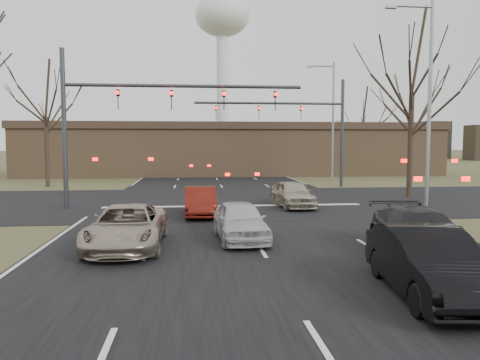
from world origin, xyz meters
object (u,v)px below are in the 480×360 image
Objects in this scene: mast_arm_near at (130,108)px; car_silver_suv at (127,227)px; streetlight_right_near at (426,95)px; car_red_ahead at (200,201)px; car_charcoal_sedan at (420,234)px; car_white_sedan at (240,221)px; water_tower at (222,25)px; mast_arm_far at (305,120)px; car_black_hatch at (429,263)px; streetlight_right_far at (331,115)px; building at (232,149)px; car_silver_ahead at (293,194)px.

mast_arm_near is 10.35m from car_silver_suv.
streetlight_right_near is at bearing 26.36° from car_silver_suv.
mast_arm_near is 3.03× the size of car_red_ahead.
car_white_sedan is at bearing 155.10° from car_charcoal_sedan.
mast_arm_near is (-11.23, -107.00, -30.40)m from water_tower.
car_black_hatch is at bearing -97.35° from mast_arm_far.
streetlight_right_near is at bearing -1.22° from car_red_ahead.
car_black_hatch is (-6.32, -28.69, -4.84)m from streetlight_right_far.
car_black_hatch is (-5.82, -11.69, -4.84)m from streetlight_right_near.
mast_arm_far is (4.18, -15.00, 2.35)m from building.
car_silver_ahead is at bearing 95.65° from car_black_hatch.
car_silver_suv is 1.24× the size of car_white_sedan.
mast_arm_near reaches higher than car_black_hatch.
car_red_ahead is 0.98× the size of car_silver_ahead.
car_silver_suv is at bearing -170.97° from car_white_sedan.
water_tower is at bearing 84.83° from car_red_ahead.
water_tower is 113.16m from car_silver_ahead.
streetlight_right_far is at bearing 85.04° from car_charcoal_sedan.
water_tower is 123.43m from car_charcoal_sedan.
car_silver_suv is 11.27m from car_silver_ahead.
mast_arm_far is 13.28m from streetlight_right_near.
streetlight_right_far is (3.32, -93.00, -29.88)m from water_tower.
building is at bearing 87.70° from car_silver_ahead.
streetlight_right_far is (14.55, 14.00, 0.51)m from mast_arm_near.
building is 13.53m from streetlight_right_far.
water_tower reaches higher than car_silver_suv.
mast_arm_near is at bearing 167.95° from streetlight_right_near.
car_silver_ahead is at bearing 157.91° from streetlight_right_near.
car_white_sedan is (-9.32, -5.48, -4.91)m from streetlight_right_near.
car_red_ahead is (-4.79, 11.71, -0.08)m from car_black_hatch.
water_tower is 11.14× the size of car_red_ahead.
car_charcoal_sedan is at bearing -49.74° from mast_arm_near.
building is 33.63m from car_white_sedan.
streetlight_right_near is at bearing -78.53° from mast_arm_far.
car_red_ahead is at bearing -158.48° from car_silver_ahead.
car_silver_suv reaches higher than car_red_ahead.
car_charcoal_sedan is (-4.87, -25.43, -4.87)m from streetlight_right_far.
car_white_sedan is at bearing -60.85° from mast_arm_near.
mast_arm_far reaches higher than car_charcoal_sedan.
building is at bearing 81.17° from car_red_ahead.
streetlight_right_far reaches higher than mast_arm_near.
car_black_hatch is 0.92× the size of car_charcoal_sedan.
car_silver_ahead is (4.79, 2.34, 0.04)m from car_red_ahead.
streetlight_right_far reaches higher than car_charcoal_sedan.
car_red_ahead is (-11.11, -16.98, -4.93)m from streetlight_right_far.
building is at bearing 80.24° from car_silver_suv.
car_charcoal_sedan is at bearing -86.16° from building.
car_white_sedan is 8.59m from car_silver_ahead.
mast_arm_far is 25.26m from car_black_hatch.
mast_arm_near is 15.17m from mast_arm_far.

